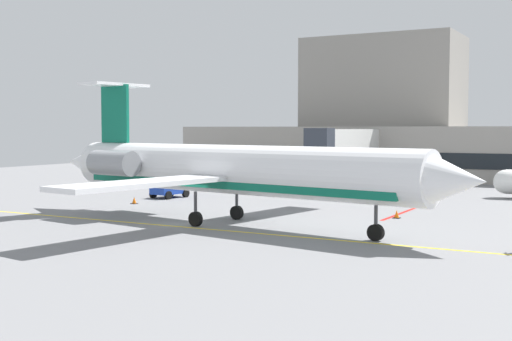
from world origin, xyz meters
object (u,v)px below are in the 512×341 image
Objects in this scene: pushback_tractor at (172,186)px; belt_loader at (410,180)px; regional_jet at (226,170)px; baggage_tug at (228,176)px.

pushback_tractor is 23.23m from belt_loader.
regional_jet reaches higher than baggage_tug.
pushback_tractor is 0.97× the size of belt_loader.
belt_loader is at bearing 82.96° from regional_jet.
pushback_tractor reaches higher than baggage_tug.
regional_jet is 28.75m from belt_loader.
pushback_tractor is (-12.59, 11.69, -2.39)m from regional_jet.
baggage_tug is at bearing 102.04° from pushback_tractor.
baggage_tug is at bearing 120.91° from regional_jet.
belt_loader is at bearing 46.11° from pushback_tractor.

